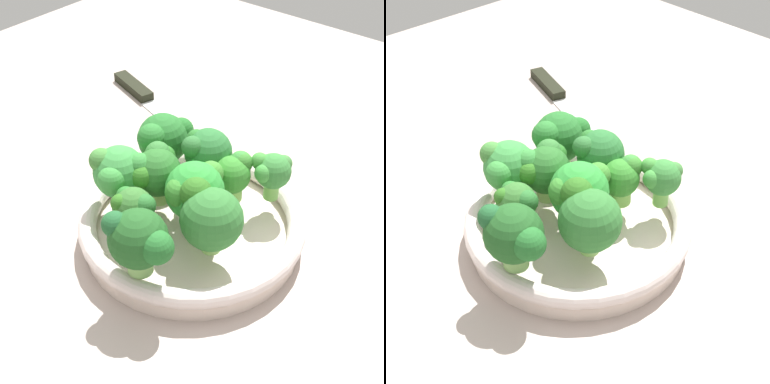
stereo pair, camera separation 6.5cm
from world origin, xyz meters
The scene contains 13 objects.
ground_plane centered at (0.00, 0.00, -1.25)cm, with size 130.00×130.00×2.50cm, color #B2A198.
bowl centered at (-0.79, -2.91, 1.96)cm, with size 26.38×26.38×3.85cm.
broccoli_floret_0 centered at (-1.39, -3.85, 8.04)cm, with size 7.73×6.64×7.41cm.
broccoli_floret_1 centered at (4.48, -4.80, 7.30)cm, with size 4.89×4.46×5.93cm.
broccoli_floret_2 centered at (-4.00, -7.86, 8.19)cm, with size 6.71×7.56×7.77cm.
broccoli_floret_3 centered at (7.22, -8.21, 7.66)cm, with size 4.80×4.64×5.95cm.
broccoli_floret_4 centered at (-4.45, 4.75, 8.08)cm, with size 6.86×6.63×7.15cm.
broccoli_floret_5 centered at (-7.24, -0.16, 7.23)cm, with size 4.52×4.86×5.60cm.
broccoli_floret_6 centered at (4.67, -0.56, 8.27)cm, with size 6.22×5.76×7.32cm.
broccoli_floret_7 centered at (-11.23, -4.84, 8.20)cm, with size 6.17×7.52×7.46cm.
broccoli_floret_8 centered at (-1.37, 1.88, 7.83)cm, with size 7.08×5.61×6.72cm.
broccoli_floret_9 centered at (4.23, 5.84, 7.76)cm, with size 8.02×6.39×7.04cm.
knife centered at (19.13, 22.81, 0.55)cm, with size 9.97×26.16×1.50cm.
Camera 2 is at (-35.40, -39.96, 47.48)cm, focal length 54.36 mm.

